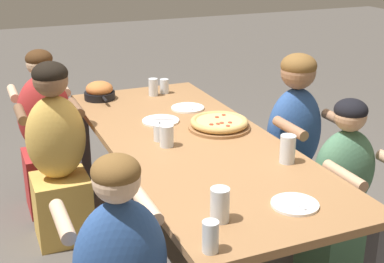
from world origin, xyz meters
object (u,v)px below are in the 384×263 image
Objects in this scene: drinking_glass_c at (220,206)px; diner_far_midright at (342,201)px; drinking_glass_a at (153,88)px; diner_near_midleft at (58,161)px; drinking_glass_d at (164,87)px; drinking_glass_f at (167,137)px; empty_plate_b at (161,121)px; drinking_glass_b at (210,238)px; drinking_glass_e at (287,150)px; diner_near_left at (47,140)px; empty_plate_c at (188,108)px; empty_plate_a at (295,204)px; pizza_board_main at (219,124)px; cocktail_glass_blue at (160,133)px; skillet_bowl at (100,91)px; diner_far_center at (293,154)px.

diner_far_midright reaches higher than drinking_glass_c.
diner_near_midleft is (0.40, -0.77, -0.27)m from drinking_glass_a.
drinking_glass_f is at bearing -19.55° from drinking_glass_d.
diner_far_midright reaches higher than empty_plate_b.
drinking_glass_f is (-1.03, 0.21, 0.00)m from drinking_glass_b.
empty_plate_b is at bearing -155.63° from drinking_glass_e.
diner_near_left is at bearing -46.97° from diner_far_midright.
empty_plate_b is 0.22× the size of diner_far_midright.
empty_plate_c is (-0.17, 0.25, 0.00)m from empty_plate_b.
empty_plate_a is 1.68× the size of drinking_glass_b.
diner_near_midleft is (-0.40, -0.90, -0.25)m from pizza_board_main.
cocktail_glass_blue reaches higher than empty_plate_b.
empty_plate_b is at bearing 171.16° from drinking_glass_c.
cocktail_glass_blue is at bearing -137.82° from drinking_glass_e.
empty_plate_b is at bearing -14.64° from drinking_glass_a.
diner_near_left is at bearing -156.97° from empty_plate_a.
drinking_glass_b is at bearing -34.42° from drinking_glass_c.
diner_far_midright reaches higher than pizza_board_main.
drinking_glass_c reaches higher than empty_plate_b.
empty_plate_a is 0.51m from drinking_glass_b.
empty_plate_c is 1.53× the size of drinking_glass_c.
skillet_bowl is 2.13× the size of drinking_glass_e.
drinking_glass_d is at bearing -62.31° from diner_far_center.
diner_near_midleft is (-0.99, -1.00, -0.28)m from drinking_glass_e.
drinking_glass_c is (0.98, -0.47, 0.03)m from pizza_board_main.
pizza_board_main is 3.55× the size of drinking_glass_d.
diner_far_center is 1.03× the size of diner_near_midleft.
empty_plate_c is 0.76m from diner_far_center.
drinking_glass_d is at bearing -174.36° from drinking_glass_e.
drinking_glass_d is 0.09× the size of diner_near_midleft.
empty_plate_c is at bearing 147.52° from drinking_glass_f.
drinking_glass_f reaches higher than empty_plate_b.
diner_far_midright reaches higher than drinking_glass_a.
empty_plate_a is 0.94× the size of empty_plate_c.
diner_near_midleft reaches higher than skillet_bowl.
diner_near_midleft is at bearing -131.19° from cocktail_glass_blue.
drinking_glass_f is 0.10× the size of diner_near_midleft.
drinking_glass_a is at bearing -57.28° from diner_far_center.
empty_plate_c is 0.18× the size of diner_far_center.
empty_plate_c is at bearing -25.63° from diner_near_left.
skillet_bowl reaches higher than cocktail_glass_blue.
diner_far_center is at bearing 132.94° from drinking_glass_c.
diner_far_center is at bearing -90.00° from diner_far_midright.
drinking_glass_f is 0.88m from diner_far_center.
diner_far_midright is at bearing 123.61° from empty_plate_a.
pizza_board_main is 0.39m from cocktail_glass_blue.
empty_plate_b is at bearing -55.48° from empty_plate_c.
drinking_glass_c is at bearing -8.84° from empty_plate_b.
diner_near_left is (-1.83, -0.43, -0.31)m from drinking_glass_c.
diner_near_left is 0.45m from diner_near_midleft.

